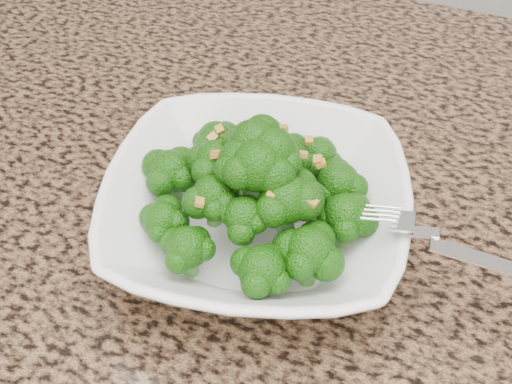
% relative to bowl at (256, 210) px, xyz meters
% --- Properties ---
extents(granite_counter, '(1.64, 1.04, 0.03)m').
position_rel_bowl_xyz_m(granite_counter, '(0.09, -0.06, -0.04)').
color(granite_counter, brown).
rests_on(granite_counter, cabinet).
extents(bowl, '(0.30, 0.30, 0.06)m').
position_rel_bowl_xyz_m(bowl, '(0.00, 0.00, 0.00)').
color(bowl, white).
rests_on(bowl, granite_counter).
extents(broccoli_pile, '(0.21, 0.21, 0.07)m').
position_rel_bowl_xyz_m(broccoli_pile, '(0.00, 0.00, 0.06)').
color(broccoli_pile, '#175409').
rests_on(broccoli_pile, bowl).
extents(garlic_topping, '(0.13, 0.13, 0.01)m').
position_rel_bowl_xyz_m(garlic_topping, '(0.00, 0.00, 0.10)').
color(garlic_topping, '#B8852D').
rests_on(garlic_topping, broccoli_pile).
extents(fork, '(0.17, 0.06, 0.01)m').
position_rel_bowl_xyz_m(fork, '(0.14, -0.01, 0.04)').
color(fork, silver).
rests_on(fork, bowl).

